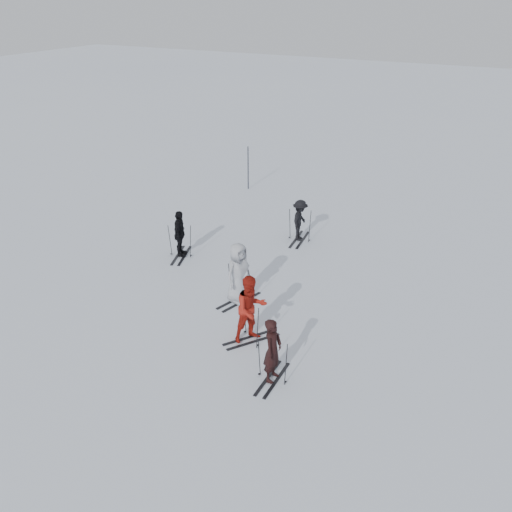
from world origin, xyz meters
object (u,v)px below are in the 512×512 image
at_px(skier_grey, 238,274).
at_px(skier_uphill_left, 180,234).
at_px(piste_marker, 248,168).
at_px(skier_red, 251,310).
at_px(skier_near_dark, 273,351).
at_px(skier_uphill_far, 300,221).

distance_m(skier_grey, skier_uphill_left, 3.86).
height_order(skier_grey, piste_marker, piste_marker).
height_order(skier_grey, skier_uphill_left, skier_grey).
bearing_deg(skier_red, skier_near_dark, -101.12).
xyz_separation_m(skier_uphill_left, piste_marker, (-1.42, 7.62, 0.18)).
xyz_separation_m(skier_red, skier_grey, (-1.34, 1.68, -0.01)).
bearing_deg(piste_marker, skier_uphill_left, -79.45).
relative_size(skier_red, piste_marker, 0.94).
distance_m(skier_red, piste_marker, 12.72).
xyz_separation_m(skier_near_dark, skier_uphill_far, (-2.85, 8.04, -0.06)).
relative_size(skier_grey, piste_marker, 0.93).
height_order(skier_grey, skier_uphill_far, skier_grey).
height_order(skier_near_dark, skier_uphill_left, skier_near_dark).
bearing_deg(skier_uphill_far, skier_red, -174.92).
xyz_separation_m(skier_near_dark, skier_grey, (-2.62, 2.96, 0.11)).
relative_size(skier_red, skier_grey, 1.01).
bearing_deg(skier_uphill_far, skier_grey, 174.60).
xyz_separation_m(skier_near_dark, piste_marker, (-7.44, 12.40, 0.18)).
relative_size(skier_grey, skier_uphill_far, 1.21).
xyz_separation_m(skier_uphill_left, skier_uphill_far, (3.17, 3.26, -0.05)).
xyz_separation_m(skier_uphill_far, piste_marker, (-4.59, 4.36, 0.23)).
height_order(skier_uphill_left, skier_uphill_far, skier_uphill_left).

